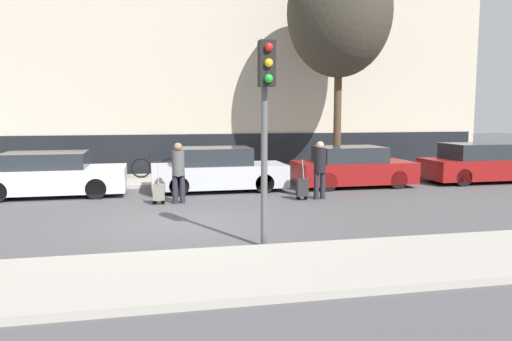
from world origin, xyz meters
name	(u,v)px	position (x,y,z in m)	size (l,w,h in m)	color
ground_plane	(179,224)	(0.00, 0.00, 0.00)	(80.00, 80.00, 0.00)	#4C4C4F
sidewalk_near	(195,274)	(0.00, -3.75, 0.06)	(28.00, 2.50, 0.12)	#A39E93
sidewalk_far	(167,180)	(0.00, 7.00, 0.06)	(28.00, 3.00, 0.12)	#A39E93
building_facade	(161,37)	(0.00, 10.84, 5.65)	(28.00, 3.35, 11.33)	#B7AD99
parked_car_0	(51,175)	(-3.51, 4.63, 0.62)	(4.27, 1.88, 1.31)	silver
parked_car_1	(217,170)	(1.50, 4.55, 0.65)	(4.22, 1.75, 1.38)	#B7BABF
parked_car_2	(352,168)	(6.06, 4.48, 0.64)	(3.91, 1.80, 1.35)	maroon
parked_car_3	(481,164)	(10.99, 4.50, 0.65)	(4.23, 1.76, 1.39)	maroon
pedestrian_left	(178,169)	(0.15, 2.57, 0.95)	(0.35, 0.34, 1.67)	#23232D
trolley_left	(159,192)	(-0.40, 2.52, 0.34)	(0.34, 0.29, 1.10)	slate
pedestrian_right	(320,166)	(4.16, 2.40, 0.95)	(0.35, 0.34, 1.67)	#23232D
trolley_right	(302,187)	(3.62, 2.33, 0.36)	(0.34, 0.29, 1.15)	#262628
traffic_light	(266,102)	(1.43, -2.36, 2.68)	(0.28, 0.47, 3.75)	#515154
parked_bicycle	(156,167)	(-0.39, 7.32, 0.49)	(1.77, 0.06, 0.96)	black
bare_tree_near_crossing	(339,13)	(6.19, 6.27, 6.03)	(3.78, 3.78, 8.24)	#4C3826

